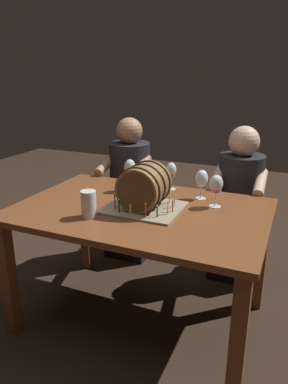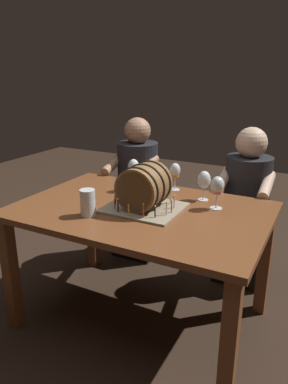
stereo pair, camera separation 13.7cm
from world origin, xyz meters
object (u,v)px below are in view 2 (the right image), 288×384
(wine_glass_white, at_px, (134,170))
(person_seated_right, at_px, (245,214))
(wine_glass_red, at_px, (155,171))
(beer_pint, at_px, (88,204))
(person_seated_left, at_px, (138,195))
(wine_glass_amber, at_px, (175,172))
(barrel_cake, at_px, (144,188))
(wine_glass_rose, at_px, (217,187))
(wine_glass_empty, at_px, (204,180))
(dining_table, at_px, (141,224))

(wine_glass_white, bearing_deg, person_seated_right, 38.41)
(wine_glass_red, bearing_deg, beer_pint, -99.16)
(beer_pint, distance_m, person_seated_left, 1.06)
(wine_glass_amber, height_order, person_seated_left, person_seated_left)
(barrel_cake, height_order, wine_glass_amber, barrel_cake)
(wine_glass_rose, distance_m, wine_glass_red, 0.52)
(barrel_cake, xyz_separation_m, wine_glass_rose, (0.36, 0.19, 0.01))
(wine_glass_empty, bearing_deg, person_seated_left, 146.46)
(wine_glass_amber, bearing_deg, wine_glass_empty, -24.20)
(wine_glass_red, height_order, person_seated_right, person_seated_right)
(wine_glass_amber, xyz_separation_m, person_seated_left, (-0.48, 0.36, -0.34))
(dining_table, relative_size, beer_pint, 9.67)
(wine_glass_empty, height_order, person_seated_right, person_seated_right)
(person_seated_left, bearing_deg, person_seated_right, -0.01)
(barrel_cake, relative_size, wine_glass_red, 2.51)
(wine_glass_amber, bearing_deg, wine_glass_red, -176.80)
(dining_table, distance_m, wine_glass_red, 0.45)
(wine_glass_empty, distance_m, wine_glass_rose, 0.15)
(beer_pint, bearing_deg, dining_table, 49.70)
(dining_table, height_order, wine_glass_amber, wine_glass_amber)
(barrel_cake, relative_size, person_seated_right, 0.37)
(wine_glass_empty, bearing_deg, beer_pint, -131.99)
(wine_glass_empty, height_order, wine_glass_rose, wine_glass_rose)
(wine_glass_rose, bearing_deg, wine_glass_white, 172.80)
(wine_glass_white, bearing_deg, wine_glass_amber, 29.59)
(barrel_cake, relative_size, beer_pint, 2.87)
(wine_glass_empty, relative_size, wine_glass_red, 1.08)
(wine_glass_empty, height_order, wine_glass_white, wine_glass_white)
(wine_glass_red, distance_m, person_seated_right, 0.74)
(wine_glass_rose, height_order, wine_glass_amber, wine_glass_rose)
(wine_glass_white, bearing_deg, wine_glass_red, 53.17)
(barrel_cake, height_order, wine_glass_empty, barrel_cake)
(wine_glass_red, bearing_deg, wine_glass_white, -126.83)
(barrel_cake, relative_size, wine_glass_amber, 2.33)
(wine_glass_empty, height_order, beer_pint, wine_glass_empty)
(wine_glass_amber, xyz_separation_m, beer_pint, (-0.24, -0.63, -0.06))
(barrel_cake, distance_m, wine_glass_amber, 0.40)
(wine_glass_empty, distance_m, wine_glass_white, 0.46)
(dining_table, distance_m, wine_glass_white, 0.40)
(barrel_cake, xyz_separation_m, wine_glass_empty, (0.25, 0.29, 0.00))
(dining_table, distance_m, beer_pint, 0.35)
(wine_glass_empty, distance_m, wine_glass_amber, 0.25)
(dining_table, height_order, person_seated_right, person_seated_right)
(wine_glass_amber, height_order, wine_glass_white, wine_glass_white)
(wine_glass_empty, bearing_deg, person_seated_right, 70.80)
(wine_glass_amber, relative_size, wine_glass_white, 0.86)
(wine_glass_amber, xyz_separation_m, wine_glass_red, (-0.14, -0.01, -0.01))
(wine_glass_empty, xyz_separation_m, wine_glass_amber, (-0.23, 0.10, -0.00))
(barrel_cake, bearing_deg, wine_glass_rose, 28.04)
(barrel_cake, height_order, person_seated_left, person_seated_left)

